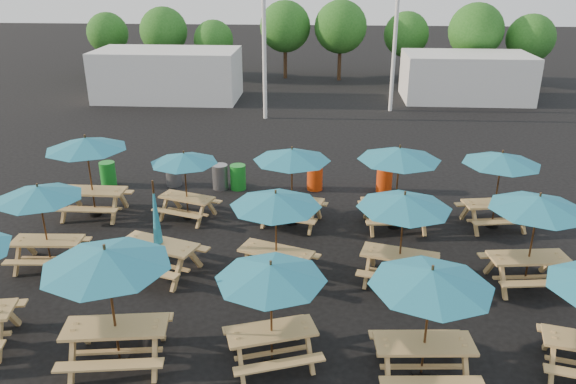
# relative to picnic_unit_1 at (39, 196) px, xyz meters

# --- Properties ---
(ground) EXTENTS (120.00, 120.00, 0.00)m
(ground) POSITION_rel_picnic_unit_1_xyz_m (6.03, 1.29, -1.95)
(ground) COLOR black
(ground) RESTS_ON ground
(picnic_unit_1) EXTENTS (2.25, 2.25, 2.24)m
(picnic_unit_1) POSITION_rel_picnic_unit_1_xyz_m (0.00, 0.00, 0.00)
(picnic_unit_1) COLOR tan
(picnic_unit_1) RESTS_ON ground
(picnic_unit_2) EXTENTS (2.44, 2.44, 2.55)m
(picnic_unit_2) POSITION_rel_picnic_unit_1_xyz_m (-0.05, 3.16, 0.27)
(picnic_unit_2) COLOR tan
(picnic_unit_2) RESTS_ON ground
(picnic_unit_3) EXTENTS (2.73, 2.73, 2.54)m
(picnic_unit_3) POSITION_rel_picnic_unit_1_xyz_m (3.11, -3.63, 0.26)
(picnic_unit_3) COLOR tan
(picnic_unit_3) RESTS_ON ground
(picnic_unit_4) EXTENTS (2.43, 2.27, 2.53)m
(picnic_unit_4) POSITION_rel_picnic_unit_1_xyz_m (2.98, -0.18, -0.92)
(picnic_unit_4) COLOR tan
(picnic_unit_4) RESTS_ON ground
(picnic_unit_5) EXTENTS (2.58, 2.58, 2.13)m
(picnic_unit_5) POSITION_rel_picnic_unit_1_xyz_m (2.90, 3.15, -0.10)
(picnic_unit_5) COLOR tan
(picnic_unit_5) RESTS_ON ground
(picnic_unit_6) EXTENTS (2.69, 2.69, 2.22)m
(picnic_unit_6) POSITION_rel_picnic_unit_1_xyz_m (6.13, -3.43, -0.02)
(picnic_unit_6) COLOR tan
(picnic_unit_6) RESTS_ON ground
(picnic_unit_7) EXTENTS (2.83, 2.83, 2.32)m
(picnic_unit_7) POSITION_rel_picnic_unit_1_xyz_m (5.94, -0.23, 0.07)
(picnic_unit_7) COLOR tan
(picnic_unit_7) RESTS_ON ground
(picnic_unit_8) EXTENTS (2.77, 2.77, 2.38)m
(picnic_unit_8) POSITION_rel_picnic_unit_1_xyz_m (6.14, 2.97, 0.12)
(picnic_unit_8) COLOR tan
(picnic_unit_8) RESTS_ON ground
(picnic_unit_9) EXTENTS (2.42, 2.42, 2.36)m
(picnic_unit_9) POSITION_rel_picnic_unit_1_xyz_m (9.02, -3.66, 0.10)
(picnic_unit_9) COLOR tan
(picnic_unit_9) RESTS_ON ground
(picnic_unit_10) EXTENTS (2.75, 2.75, 2.36)m
(picnic_unit_10) POSITION_rel_picnic_unit_1_xyz_m (8.97, -0.21, 0.10)
(picnic_unit_10) COLOR tan
(picnic_unit_10) RESTS_ON ground
(picnic_unit_11) EXTENTS (2.63, 2.63, 2.51)m
(picnic_unit_11) POSITION_rel_picnic_unit_1_xyz_m (9.21, 2.92, 0.23)
(picnic_unit_11) COLOR tan
(picnic_unit_11) RESTS_ON ground
(picnic_unit_13) EXTENTS (2.55, 2.55, 2.39)m
(picnic_unit_13) POSITION_rel_picnic_unit_1_xyz_m (12.06, -0.17, 0.13)
(picnic_unit_13) COLOR tan
(picnic_unit_13) RESTS_ON ground
(picnic_unit_14) EXTENTS (2.58, 2.58, 2.34)m
(picnic_unit_14) POSITION_rel_picnic_unit_1_xyz_m (12.15, 3.16, 0.09)
(picnic_unit_14) COLOR tan
(picnic_unit_14) RESTS_ON ground
(waste_bin_0) EXTENTS (0.54, 0.54, 0.87)m
(waste_bin_0) POSITION_rel_picnic_unit_1_xyz_m (-0.53, 5.65, -1.52)
(waste_bin_0) COLOR #198C26
(waste_bin_0) RESTS_ON ground
(waste_bin_1) EXTENTS (0.54, 0.54, 0.87)m
(waste_bin_1) POSITION_rel_picnic_unit_1_xyz_m (1.77, 5.85, -1.52)
(waste_bin_1) COLOR gray
(waste_bin_1) RESTS_ON ground
(waste_bin_2) EXTENTS (0.54, 0.54, 0.87)m
(waste_bin_2) POSITION_rel_picnic_unit_1_xyz_m (3.47, 5.65, -1.52)
(waste_bin_2) COLOR gray
(waste_bin_2) RESTS_ON ground
(waste_bin_3) EXTENTS (0.54, 0.54, 0.87)m
(waste_bin_3) POSITION_rel_picnic_unit_1_xyz_m (4.10, 5.65, -1.52)
(waste_bin_3) COLOR #198C26
(waste_bin_3) RESTS_ON ground
(waste_bin_4) EXTENTS (0.54, 0.54, 0.87)m
(waste_bin_4) POSITION_rel_picnic_unit_1_xyz_m (6.77, 5.78, -1.52)
(waste_bin_4) COLOR red
(waste_bin_4) RESTS_ON ground
(waste_bin_5) EXTENTS (0.54, 0.54, 0.87)m
(waste_bin_5) POSITION_rel_picnic_unit_1_xyz_m (9.16, 5.73, -1.52)
(waste_bin_5) COLOR red
(waste_bin_5) RESTS_ON ground
(event_tent_0) EXTENTS (8.00, 4.00, 2.80)m
(event_tent_0) POSITION_rel_picnic_unit_1_xyz_m (-1.97, 19.29, -0.55)
(event_tent_0) COLOR silver
(event_tent_0) RESTS_ON ground
(event_tent_1) EXTENTS (7.00, 4.00, 2.60)m
(event_tent_1) POSITION_rel_picnic_unit_1_xyz_m (15.03, 20.29, -0.65)
(event_tent_1) COLOR silver
(event_tent_1) RESTS_ON ground
(tree_0) EXTENTS (2.80, 2.80, 4.24)m
(tree_0) POSITION_rel_picnic_unit_1_xyz_m (-8.04, 26.54, 0.87)
(tree_0) COLOR #382314
(tree_0) RESTS_ON ground
(tree_1) EXTENTS (3.11, 3.11, 4.72)m
(tree_1) POSITION_rel_picnic_unit_1_xyz_m (-3.71, 25.19, 1.20)
(tree_1) COLOR #382314
(tree_1) RESTS_ON ground
(tree_2) EXTENTS (2.59, 2.59, 3.93)m
(tree_2) POSITION_rel_picnic_unit_1_xyz_m (-0.35, 24.94, 0.67)
(tree_2) COLOR #382314
(tree_2) RESTS_ON ground
(tree_3) EXTENTS (3.36, 3.36, 5.09)m
(tree_3) POSITION_rel_picnic_unit_1_xyz_m (4.28, 26.01, 1.45)
(tree_3) COLOR #382314
(tree_3) RESTS_ON ground
(tree_4) EXTENTS (3.41, 3.41, 5.17)m
(tree_4) POSITION_rel_picnic_unit_1_xyz_m (7.93, 25.55, 1.50)
(tree_4) COLOR #382314
(tree_4) RESTS_ON ground
(tree_5) EXTENTS (2.94, 2.94, 4.45)m
(tree_5) POSITION_rel_picnic_unit_1_xyz_m (12.26, 25.96, 1.02)
(tree_5) COLOR #382314
(tree_5) RESTS_ON ground
(tree_6) EXTENTS (3.38, 3.38, 5.13)m
(tree_6) POSITION_rel_picnic_unit_1_xyz_m (16.27, 24.18, 1.47)
(tree_6) COLOR #382314
(tree_6) RESTS_ON ground
(tree_7) EXTENTS (2.95, 2.95, 4.48)m
(tree_7) POSITION_rel_picnic_unit_1_xyz_m (19.66, 24.21, 1.04)
(tree_7) COLOR #382314
(tree_7) RESTS_ON ground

